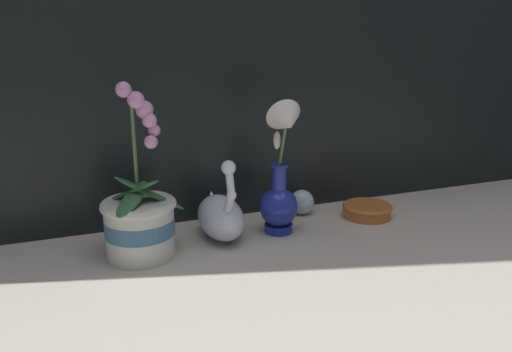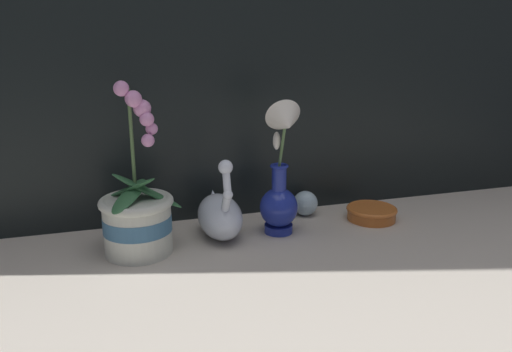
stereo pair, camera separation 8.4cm
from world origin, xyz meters
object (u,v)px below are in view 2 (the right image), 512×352
Objects in this scene: swan_figurine at (220,214)px; glass_sphere at (305,203)px; orchid_potted_plant at (137,216)px; blue_vase at (280,186)px; amber_dish at (372,212)px.

glass_sphere is (0.26, 0.08, -0.02)m from swan_figurine.
swan_figurine is 0.27m from glass_sphere.
glass_sphere is at bearing 14.62° from orchid_potted_plant.
blue_vase reaches higher than glass_sphere.
blue_vase is 4.95× the size of glass_sphere.
orchid_potted_plant is 0.48m from glass_sphere.
swan_figurine reaches higher than amber_dish.
swan_figurine is 0.42m from amber_dish.
blue_vase is at bearing -11.14° from swan_figurine.
blue_vase is 2.51× the size of amber_dish.
glass_sphere is at bearing 152.35° from amber_dish.
orchid_potted_plant is at bearing -168.41° from swan_figurine.
amber_dish is (0.62, 0.04, -0.07)m from orchid_potted_plant.
amber_dish is (0.16, -0.08, -0.01)m from glass_sphere.
blue_vase is at bearing 1.94° from orchid_potted_plant.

